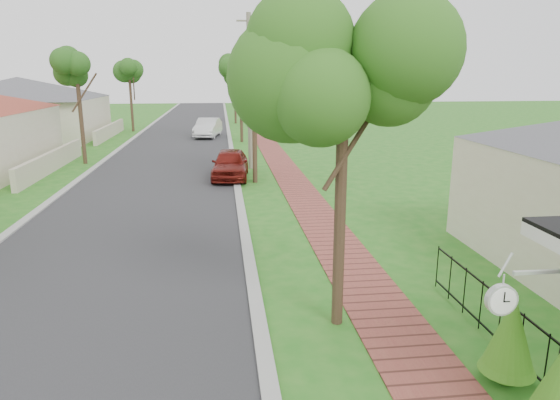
{
  "coord_description": "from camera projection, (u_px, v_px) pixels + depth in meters",
  "views": [
    {
      "loc": [
        0.0,
        -6.31,
        4.84
      ],
      "look_at": [
        1.55,
        6.74,
        1.5
      ],
      "focal_mm": 32.0,
      "sensor_mm": 36.0,
      "label": 1
    }
  ],
  "objects": [
    {
      "name": "road",
      "position": [
        164.0,
        168.0,
        26.18
      ],
      "size": [
        7.0,
        120.0,
        0.02
      ],
      "primitive_type": "cube",
      "color": "#28282B",
      "rests_on": "ground"
    },
    {
      "name": "kerb_right",
      "position": [
        234.0,
        167.0,
        26.59
      ],
      "size": [
        0.3,
        120.0,
        0.1
      ],
      "primitive_type": "cube",
      "color": "#9E9E99",
      "rests_on": "ground"
    },
    {
      "name": "kerb_left",
      "position": [
        93.0,
        170.0,
        25.76
      ],
      "size": [
        0.3,
        120.0,
        0.1
      ],
      "primitive_type": "cube",
      "color": "#9E9E99",
      "rests_on": "ground"
    },
    {
      "name": "sidewalk",
      "position": [
        282.0,
        166.0,
        26.89
      ],
      "size": [
        1.5,
        120.0,
        0.03
      ],
      "primitive_type": "cube",
      "color": "brown",
      "rests_on": "ground"
    },
    {
      "name": "picket_fence",
      "position": [
        546.0,
        361.0,
        7.7
      ],
      "size": [
        0.03,
        8.02,
        1.0
      ],
      "color": "black",
      "rests_on": "ground"
    },
    {
      "name": "street_trees",
      "position": [
        174.0,
        78.0,
        31.66
      ],
      "size": [
        10.7,
        37.65,
        5.89
      ],
      "color": "#382619",
      "rests_on": "ground"
    },
    {
      "name": "far_house_grey",
      "position": [
        21.0,
        107.0,
        37.71
      ],
      "size": [
        15.56,
        15.56,
        4.6
      ],
      "color": "beige",
      "rests_on": "ground"
    },
    {
      "name": "parked_car_red",
      "position": [
        230.0,
        164.0,
        23.54
      ],
      "size": [
        1.95,
        4.16,
        1.38
      ],
      "primitive_type": "imported",
      "rotation": [
        0.0,
        0.0,
        -0.08
      ],
      "color": "maroon",
      "rests_on": "ground"
    },
    {
      "name": "parked_car_white",
      "position": [
        208.0,
        128.0,
        38.82
      ],
      "size": [
        2.26,
        4.58,
        1.45
      ],
      "primitive_type": "imported",
      "rotation": [
        0.0,
        0.0,
        -0.17
      ],
      "color": "white",
      "rests_on": "ground"
    },
    {
      "name": "near_tree",
      "position": [
        344.0,
        72.0,
        8.79
      ],
      "size": [
        2.38,
        2.38,
        6.11
      ],
      "color": "#382619",
      "rests_on": "ground"
    },
    {
      "name": "utility_pole",
      "position": [
        250.0,
        92.0,
        25.23
      ],
      "size": [
        1.2,
        0.24,
        7.74
      ],
      "color": "gray",
      "rests_on": "ground"
    },
    {
      "name": "station_clock",
      "position": [
        504.0,
        297.0,
        6.63
      ],
      "size": [
        1.07,
        0.13,
        0.61
      ],
      "color": "silver",
      "rests_on": "ground"
    }
  ]
}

